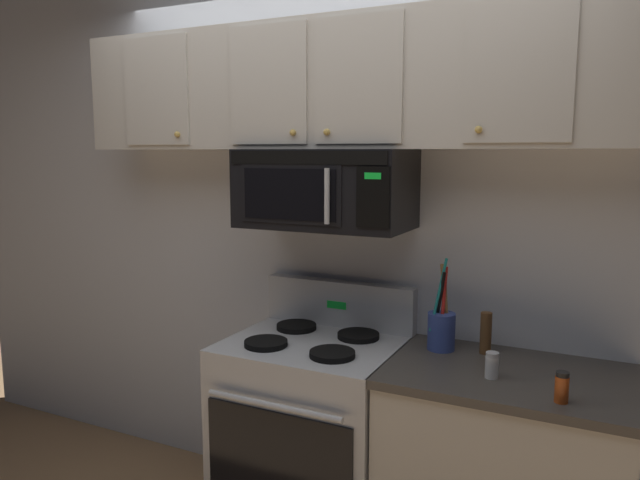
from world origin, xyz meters
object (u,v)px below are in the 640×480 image
(salt_shaker, at_px, (492,365))
(spice_jar, at_px, (562,387))
(pepper_mill, at_px, (486,333))
(stove_range, at_px, (314,433))
(over_range_microwave, at_px, (325,189))
(utensil_crock_blue, at_px, (441,327))

(salt_shaker, distance_m, spice_jar, 0.28)
(pepper_mill, bearing_deg, spice_jar, -50.06)
(stove_range, relative_size, over_range_microwave, 1.47)
(stove_range, relative_size, pepper_mill, 6.37)
(spice_jar, bearing_deg, pepper_mill, 129.94)
(stove_range, distance_m, spice_jar, 1.17)
(utensil_crock_blue, height_order, spice_jar, utensil_crock_blue)
(stove_range, height_order, salt_shaker, stove_range)
(over_range_microwave, bearing_deg, utensil_crock_blue, 3.38)
(stove_range, xyz_separation_m, salt_shaker, (0.79, -0.09, 0.48))
(stove_range, distance_m, salt_shaker, 0.93)
(pepper_mill, height_order, spice_jar, pepper_mill)
(over_range_microwave, distance_m, utensil_crock_blue, 0.79)
(stove_range, xyz_separation_m, pepper_mill, (0.72, 0.18, 0.52))
(stove_range, distance_m, over_range_microwave, 1.11)
(pepper_mill, bearing_deg, stove_range, -165.94)
(pepper_mill, distance_m, spice_jar, 0.51)
(spice_jar, bearing_deg, over_range_microwave, 162.53)
(over_range_microwave, bearing_deg, stove_range, -89.86)
(utensil_crock_blue, distance_m, spice_jar, 0.63)
(utensil_crock_blue, relative_size, pepper_mill, 2.26)
(stove_range, bearing_deg, utensil_crock_blue, 15.41)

